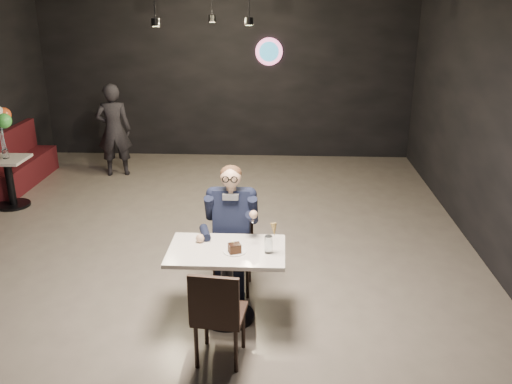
# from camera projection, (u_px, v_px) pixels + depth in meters

# --- Properties ---
(floor) EXTENTS (9.00, 9.00, 0.00)m
(floor) POSITION_uv_depth(u_px,v_px,m) (191.00, 260.00, 6.51)
(floor) COLOR gray
(floor) RESTS_ON ground
(wall_sign) EXTENTS (0.50, 0.06, 0.50)m
(wall_sign) POSITION_uv_depth(u_px,v_px,m) (269.00, 52.00, 9.97)
(wall_sign) COLOR pink
(wall_sign) RESTS_ON floor
(pendant_lights) EXTENTS (1.40, 1.20, 0.36)m
(pendant_lights) POSITION_uv_depth(u_px,v_px,m) (206.00, 3.00, 7.39)
(pendant_lights) COLOR black
(pendant_lights) RESTS_ON floor
(main_table) EXTENTS (1.10, 0.70, 0.75)m
(main_table) POSITION_uv_depth(u_px,v_px,m) (227.00, 284.00, 5.22)
(main_table) COLOR white
(main_table) RESTS_ON floor
(chair_far) EXTENTS (0.42, 0.46, 0.92)m
(chair_far) POSITION_uv_depth(u_px,v_px,m) (232.00, 251.00, 5.71)
(chair_far) COLOR black
(chair_far) RESTS_ON floor
(chair_near) EXTENTS (0.47, 0.50, 0.92)m
(chair_near) POSITION_uv_depth(u_px,v_px,m) (220.00, 312.00, 4.61)
(chair_near) COLOR black
(chair_near) RESTS_ON floor
(seated_man) EXTENTS (0.60, 0.80, 1.44)m
(seated_man) POSITION_uv_depth(u_px,v_px,m) (232.00, 228.00, 5.62)
(seated_man) COLOR black
(seated_man) RESTS_ON floor
(dessert_plate) EXTENTS (0.22, 0.22, 0.01)m
(dessert_plate) POSITION_uv_depth(u_px,v_px,m) (235.00, 251.00, 5.04)
(dessert_plate) COLOR white
(dessert_plate) RESTS_ON main_table
(cake_slice) EXTENTS (0.13, 0.12, 0.08)m
(cake_slice) POSITION_uv_depth(u_px,v_px,m) (235.00, 249.00, 4.99)
(cake_slice) COLOR black
(cake_slice) RESTS_ON dessert_plate
(mint_leaf) EXTENTS (0.06, 0.04, 0.01)m
(mint_leaf) POSITION_uv_depth(u_px,v_px,m) (236.00, 244.00, 4.98)
(mint_leaf) COLOR green
(mint_leaf) RESTS_ON cake_slice
(sundae_glass) EXTENTS (0.07, 0.07, 0.17)m
(sundae_glass) POSITION_uv_depth(u_px,v_px,m) (268.00, 244.00, 5.00)
(sundae_glass) COLOR silver
(sundae_glass) RESTS_ON main_table
(wafer_cone) EXTENTS (0.07, 0.07, 0.12)m
(wafer_cone) POSITION_uv_depth(u_px,v_px,m) (274.00, 230.00, 4.93)
(wafer_cone) COLOR #DAB159
(wafer_cone) RESTS_ON sundae_glass
(booth_bench) EXTENTS (0.46, 1.83, 0.92)m
(booth_bench) POSITION_uv_depth(u_px,v_px,m) (20.00, 158.00, 8.94)
(booth_bench) COLOR #440E10
(booth_bench) RESTS_ON floor
(side_table) EXTENTS (0.56, 0.56, 0.69)m
(side_table) POSITION_uv_depth(u_px,v_px,m) (10.00, 184.00, 8.03)
(side_table) COLOR white
(side_table) RESTS_ON floor
(balloon_vase) EXTENTS (0.09, 0.09, 0.14)m
(balloon_vase) POSITION_uv_depth(u_px,v_px,m) (5.00, 154.00, 7.87)
(balloon_vase) COLOR silver
(balloon_vase) RESTS_ON side_table
(balloon_bunch) EXTENTS (0.39, 0.39, 0.64)m
(balloon_bunch) POSITION_uv_depth(u_px,v_px,m) (1.00, 127.00, 7.73)
(balloon_bunch) COLOR yellow
(balloon_bunch) RESTS_ON balloon_vase
(passerby) EXTENTS (0.65, 0.49, 1.60)m
(passerby) POSITION_uv_depth(u_px,v_px,m) (114.00, 130.00, 9.30)
(passerby) COLOR black
(passerby) RESTS_ON floor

